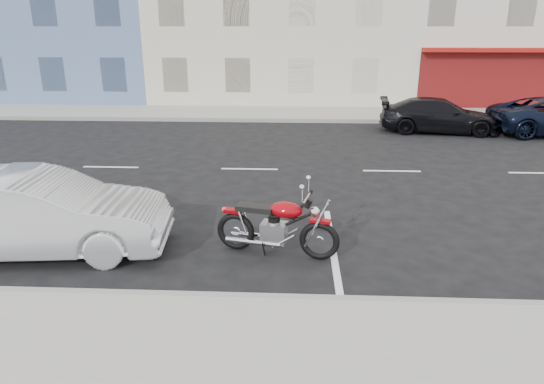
{
  "coord_description": "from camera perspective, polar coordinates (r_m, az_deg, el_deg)",
  "views": [
    {
      "loc": [
        -0.71,
        -13.14,
        3.87
      ],
      "look_at": [
        -1.15,
        -4.27,
        0.8
      ],
      "focal_mm": 32.0,
      "sensor_mm": 36.0,
      "label": 1
    }
  ],
  "objects": [
    {
      "name": "ground",
      "position": [
        13.71,
        5.69,
        2.59
      ],
      "size": [
        120.0,
        120.0,
        0.0
      ],
      "primitive_type": "plane",
      "color": "black",
      "rests_on": "ground"
    },
    {
      "name": "sidewalk_far",
      "position": [
        22.57,
        -8.28,
        9.2
      ],
      "size": [
        80.0,
        3.4,
        0.15
      ],
      "primitive_type": "cube",
      "color": "gray",
      "rests_on": "ground"
    },
    {
      "name": "curb_near",
      "position": [
        8.39,
        -28.83,
        -10.37
      ],
      "size": [
        80.0,
        0.12,
        0.16
      ],
      "primitive_type": "cube",
      "color": "gray",
      "rests_on": "ground"
    },
    {
      "name": "curb_far",
      "position": [
        20.93,
        -9.15,
        8.4
      ],
      "size": [
        80.0,
        0.12,
        0.16
      ],
      "primitive_type": "cube",
      "color": "gray",
      "rests_on": "ground"
    },
    {
      "name": "motorcycle",
      "position": [
        8.35,
        5.82,
        -4.76
      ],
      "size": [
        2.2,
        0.86,
        1.12
      ],
      "rotation": [
        0.0,
        0.0,
        -0.22
      ],
      "color": "black",
      "rests_on": "ground"
    },
    {
      "name": "sedan_silver",
      "position": [
        9.43,
        -25.75,
        -2.35
      ],
      "size": [
        4.58,
        1.98,
        1.47
      ],
      "primitive_type": "imported",
      "rotation": [
        0.0,
        0.0,
        1.67
      ],
      "color": "#B7BAC0",
      "rests_on": "ground"
    },
    {
      "name": "car_far",
      "position": [
        19.53,
        19.02,
        8.52
      ],
      "size": [
        4.56,
        2.3,
        1.27
      ],
      "primitive_type": "imported",
      "rotation": [
        0.0,
        0.0,
        1.45
      ],
      "color": "black",
      "rests_on": "ground"
    }
  ]
}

